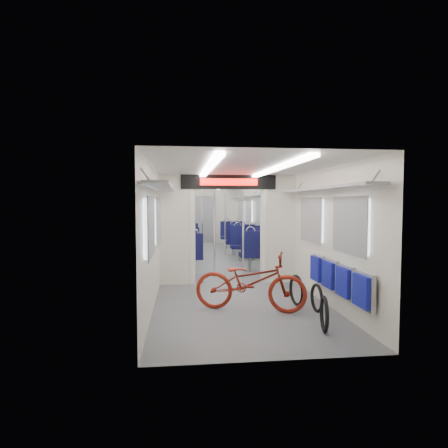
% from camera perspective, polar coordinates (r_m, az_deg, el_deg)
% --- Properties ---
extents(carriage, '(12.00, 12.02, 2.31)m').
position_cam_1_polar(carriage, '(9.68, -0.63, 1.99)').
color(carriage, '#515456').
rests_on(carriage, ground).
extents(bicycle, '(1.89, 1.17, 0.94)m').
position_cam_1_polar(bicycle, '(6.02, 4.00, -8.75)').
color(bicycle, maroon).
rests_on(bicycle, ground).
extents(flip_bench, '(0.12, 2.08, 0.49)m').
position_cam_1_polar(flip_bench, '(5.97, 16.89, -7.90)').
color(flip_bench, gray).
rests_on(flip_bench, carriage).
extents(bike_hoop_a, '(0.15, 0.49, 0.49)m').
position_cam_1_polar(bike_hoop_a, '(5.29, 15.02, -13.36)').
color(bike_hoop_a, black).
rests_on(bike_hoop_a, ground).
extents(bike_hoop_b, '(0.06, 0.46, 0.46)m').
position_cam_1_polar(bike_hoop_b, '(6.15, 13.95, -11.11)').
color(bike_hoop_b, black).
rests_on(bike_hoop_b, ground).
extents(bike_hoop_c, '(0.11, 0.52, 0.52)m').
position_cam_1_polar(bike_hoop_c, '(6.45, 10.97, -10.10)').
color(bike_hoop_c, black).
rests_on(bike_hoop_c, ground).
extents(seat_bay_near_left, '(0.91, 2.08, 1.10)m').
position_cam_1_polar(seat_bay_near_left, '(9.94, -6.15, -3.52)').
color(seat_bay_near_left, '#0C0C34').
rests_on(seat_bay_near_left, ground).
extents(seat_bay_near_right, '(0.94, 2.19, 1.14)m').
position_cam_1_polar(seat_bay_near_right, '(10.35, 4.27, -3.16)').
color(seat_bay_near_right, '#0C0C34').
rests_on(seat_bay_near_right, ground).
extents(seat_bay_far_left, '(0.96, 2.29, 1.17)m').
position_cam_1_polar(seat_bay_far_left, '(13.29, -6.23, -1.68)').
color(seat_bay_far_left, '#0C0C34').
rests_on(seat_bay_far_left, ground).
extents(seat_bay_far_right, '(0.92, 2.14, 1.12)m').
position_cam_1_polar(seat_bay_far_right, '(13.23, 1.90, -1.76)').
color(seat_bay_far_right, '#0C0C34').
rests_on(seat_bay_far_right, ground).
extents(stanchion_near_left, '(0.04, 0.04, 2.30)m').
position_cam_1_polar(stanchion_near_left, '(8.47, -1.46, -0.58)').
color(stanchion_near_left, silver).
rests_on(stanchion_near_left, ground).
extents(stanchion_near_right, '(0.04, 0.04, 2.30)m').
position_cam_1_polar(stanchion_near_right, '(8.39, 2.93, -0.62)').
color(stanchion_near_right, silver).
rests_on(stanchion_near_right, ground).
extents(stanchion_far_left, '(0.04, 0.04, 2.30)m').
position_cam_1_polar(stanchion_far_left, '(11.94, -3.32, 0.56)').
color(stanchion_far_left, silver).
rests_on(stanchion_far_left, ground).
extents(stanchion_far_right, '(0.04, 0.04, 2.30)m').
position_cam_1_polar(stanchion_far_right, '(12.01, 0.17, 0.58)').
color(stanchion_far_right, silver).
rests_on(stanchion_far_right, ground).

